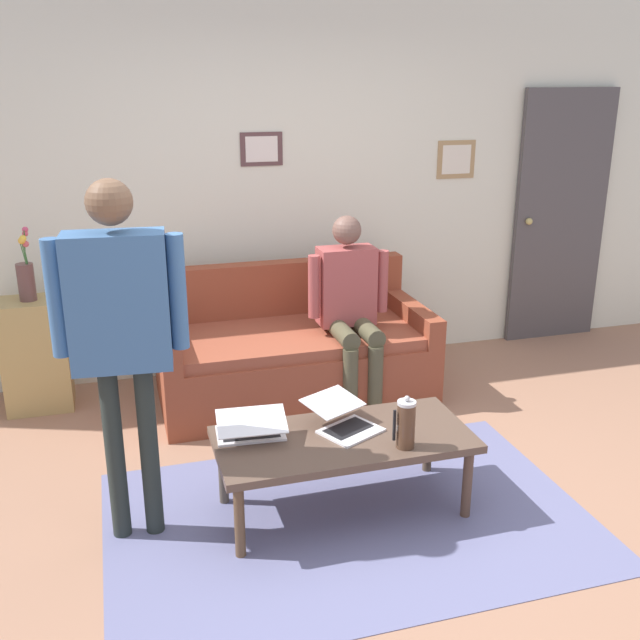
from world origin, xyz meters
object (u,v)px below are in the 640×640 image
object	(u,v)px
laptop_left	(344,421)
french_press	(406,424)
laptop_center	(251,429)
interior_door	(560,218)
couch	(292,354)
flower_vase	(26,277)
side_shelf	(36,355)
person_standing	(120,319)
coffee_table	(343,444)
person_seated	(350,301)

from	to	relation	value
laptop_left	french_press	world-z (taller)	french_press
laptop_left	laptop_center	distance (m)	0.48
interior_door	couch	size ratio (longest dim) A/B	1.12
french_press	flower_vase	bearing A→B (deg)	-46.75
interior_door	side_shelf	bearing A→B (deg)	3.98
interior_door	person_standing	size ratio (longest dim) A/B	1.18
couch	person_standing	distance (m)	1.95
flower_vase	french_press	bearing A→B (deg)	133.25
coffee_table	flower_vase	bearing A→B (deg)	-48.00
side_shelf	flower_vase	world-z (taller)	flower_vase
laptop_center	laptop_left	bearing A→B (deg)	174.17
coffee_table	flower_vase	distance (m)	2.41
coffee_table	person_seated	xyz separation A→B (m)	(-0.44, -1.23, 0.35)
laptop_center	french_press	bearing A→B (deg)	155.80
coffee_table	side_shelf	world-z (taller)	side_shelf
coffee_table	person_seated	size ratio (longest dim) A/B	1.00
couch	person_seated	world-z (taller)	person_seated
person_seated	laptop_center	bearing A→B (deg)	51.29
laptop_left	side_shelf	bearing A→B (deg)	-46.27
laptop_left	person_seated	distance (m)	1.26
side_shelf	laptop_left	bearing A→B (deg)	133.73
interior_door	french_press	xyz separation A→B (m)	(2.28, 2.23, -0.48)
interior_door	coffee_table	size ratio (longest dim) A/B	1.59
coffee_table	laptop_center	distance (m)	0.47
couch	interior_door	bearing A→B (deg)	-166.64
person_seated	side_shelf	bearing A→B (deg)	-14.33
side_shelf	person_standing	size ratio (longest dim) A/B	0.44
side_shelf	flower_vase	bearing A→B (deg)	154.42
interior_door	laptop_center	distance (m)	3.59
coffee_table	laptop_center	size ratio (longest dim) A/B	3.56
laptop_left	coffee_table	bearing A→B (deg)	69.71
person_seated	french_press	bearing A→B (deg)	82.28
interior_door	flower_vase	size ratio (longest dim) A/B	4.30
couch	laptop_center	world-z (taller)	couch
flower_vase	person_seated	world-z (taller)	person_seated
person_seated	coffee_table	bearing A→B (deg)	70.20
laptop_left	flower_vase	xyz separation A→B (m)	(1.60, -1.68, 0.44)
side_shelf	person_seated	bearing A→B (deg)	165.67
interior_door	laptop_center	bearing A→B (deg)	32.73
laptop_left	laptop_center	world-z (taller)	laptop_center
interior_door	person_standing	bearing A→B (deg)	28.68
french_press	person_standing	xyz separation A→B (m)	(1.28, -0.28, 0.56)
couch	laptop_left	distance (m)	1.40
person_standing	coffee_table	bearing A→B (deg)	174.96
interior_door	coffee_table	distance (m)	3.31
interior_door	person_seated	size ratio (longest dim) A/B	1.60
french_press	person_standing	distance (m)	1.42
french_press	side_shelf	bearing A→B (deg)	-46.73
side_shelf	person_standing	distance (m)	1.90
laptop_center	person_standing	size ratio (longest dim) A/B	0.21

